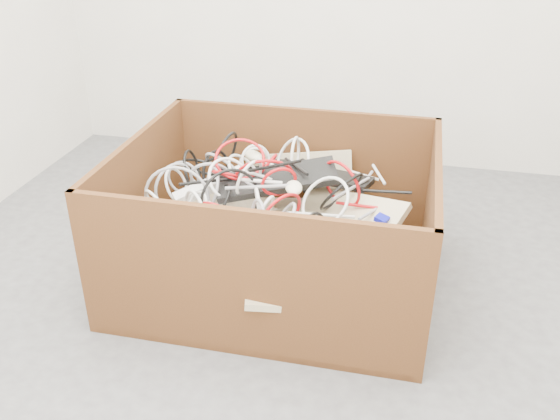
% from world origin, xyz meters
% --- Properties ---
extents(ground, '(3.00, 3.00, 0.00)m').
position_xyz_m(ground, '(0.00, 0.00, 0.00)').
color(ground, '#49494B').
rests_on(ground, ground).
extents(cardboard_box, '(1.16, 0.97, 0.57)m').
position_xyz_m(cardboard_box, '(0.00, 0.20, 0.14)').
color(cardboard_box, '#432610').
rests_on(cardboard_box, ground).
extents(keyboard_pile, '(1.03, 0.95, 0.36)m').
position_xyz_m(keyboard_pile, '(0.06, 0.23, 0.27)').
color(keyboard_pile, '#C3BA8A').
rests_on(keyboard_pile, cardboard_box).
extents(mice_scatter, '(0.66, 0.71, 0.21)m').
position_xyz_m(mice_scatter, '(-0.01, 0.18, 0.36)').
color(mice_scatter, beige).
rests_on(mice_scatter, keyboard_pile).
extents(power_strip_left, '(0.27, 0.21, 0.12)m').
position_xyz_m(power_strip_left, '(-0.27, 0.24, 0.36)').
color(power_strip_left, white).
rests_on(power_strip_left, keyboard_pile).
extents(power_strip_right, '(0.29, 0.16, 0.10)m').
position_xyz_m(power_strip_right, '(-0.11, 0.04, 0.32)').
color(power_strip_right, white).
rests_on(power_strip_right, keyboard_pile).
extents(vga_plug, '(0.06, 0.06, 0.03)m').
position_xyz_m(vga_plug, '(0.41, 0.15, 0.35)').
color(vga_plug, '#0B0EA9').
rests_on(vga_plug, keyboard_pile).
extents(cable_tangle, '(1.04, 0.85, 0.36)m').
position_xyz_m(cable_tangle, '(-0.12, 0.18, 0.39)').
color(cable_tangle, '#929298').
rests_on(cable_tangle, keyboard_pile).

